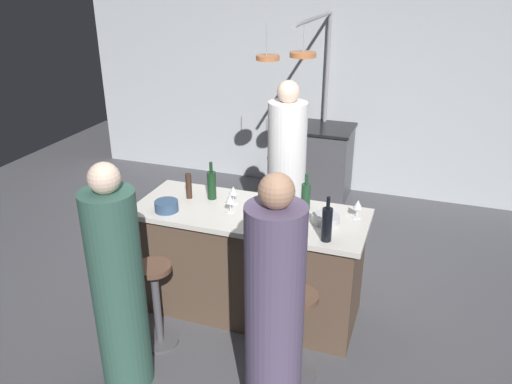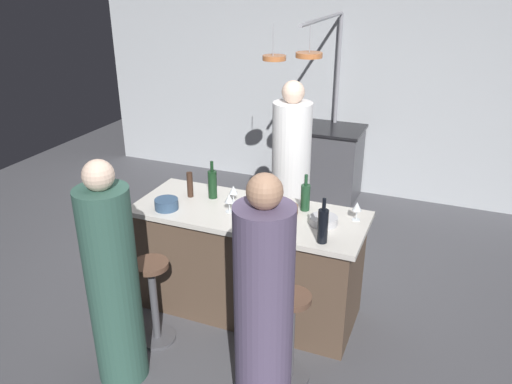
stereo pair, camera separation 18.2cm
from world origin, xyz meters
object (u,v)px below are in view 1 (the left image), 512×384
(guest_left, at_px, (118,288))
(wine_glass_near_right_guest, at_px, (230,200))
(stove_range, at_px, (318,162))
(mixing_bowl_steel, at_px, (326,219))
(chef, at_px, (286,177))
(wine_bottle_green, at_px, (306,196))
(mixing_bowl_wooden, at_px, (286,208))
(bar_stool_left, at_px, (156,301))
(guest_right, at_px, (274,314))
(wine_bottle_red, at_px, (212,185))
(bar_stool_right, at_px, (297,332))
(wine_bottle_dark, at_px, (327,224))
(mixing_bowl_blue, at_px, (166,206))
(wine_glass_near_left_guest, at_px, (358,205))
(wine_glass_by_chef, at_px, (233,191))
(pepper_mill, at_px, (189,186))

(guest_left, xyz_separation_m, wine_glass_near_right_guest, (0.39, 0.95, 0.27))
(stove_range, height_order, mixing_bowl_steel, mixing_bowl_steel)
(chef, height_order, wine_bottle_green, chef)
(mixing_bowl_wooden, bearing_deg, bar_stool_left, -137.49)
(stove_range, bearing_deg, mixing_bowl_wooden, -83.55)
(chef, distance_m, mixing_bowl_steel, 1.18)
(guest_right, bearing_deg, wine_bottle_red, 128.48)
(bar_stool_right, height_order, mixing_bowl_wooden, mixing_bowl_wooden)
(bar_stool_left, relative_size, mixing_bowl_wooden, 3.51)
(stove_range, bearing_deg, wine_bottle_dark, -76.54)
(stove_range, distance_m, chef, 1.47)
(mixing_bowl_wooden, bearing_deg, bar_stool_right, -67.44)
(mixing_bowl_blue, bearing_deg, mixing_bowl_steel, 10.10)
(mixing_bowl_blue, bearing_deg, mixing_bowl_wooden, 18.11)
(bar_stool_left, xyz_separation_m, wine_bottle_green, (0.89, 0.81, 0.63))
(guest_right, height_order, wine_bottle_dark, guest_right)
(wine_glass_near_left_guest, distance_m, mixing_bowl_blue, 1.44)
(wine_glass_near_right_guest, bearing_deg, guest_right, -54.92)
(bar_stool_left, height_order, mixing_bowl_blue, mixing_bowl_blue)
(wine_bottle_red, xyz_separation_m, mixing_bowl_blue, (-0.24, -0.33, -0.08))
(wine_bottle_green, xyz_separation_m, mixing_bowl_blue, (-0.99, -0.39, -0.07))
(chef, relative_size, mixing_bowl_wooden, 8.83)
(wine_bottle_red, distance_m, wine_bottle_green, 0.76)
(bar_stool_left, relative_size, guest_left, 0.43)
(wine_glass_near_right_guest, height_order, mixing_bowl_steel, wine_glass_near_right_guest)
(stove_range, bearing_deg, mixing_bowl_blue, -102.83)
(wine_bottle_green, distance_m, wine_glass_by_chef, 0.57)
(wine_glass_by_chef, bearing_deg, wine_bottle_dark, -23.07)
(wine_glass_by_chef, bearing_deg, mixing_bowl_steel, -6.25)
(wine_bottle_red, xyz_separation_m, wine_glass_near_left_guest, (1.16, 0.03, -0.02))
(bar_stool_right, distance_m, wine_bottle_dark, 0.75)
(chef, relative_size, mixing_bowl_blue, 9.44)
(guest_left, height_order, mixing_bowl_wooden, guest_left)
(wine_glass_by_chef, relative_size, wine_glass_near_left_guest, 1.00)
(wine_bottle_red, xyz_separation_m, wine_bottle_dark, (1.01, -0.38, 0.01))
(stove_range, distance_m, wine_glass_near_right_guest, 2.58)
(stove_range, xyz_separation_m, guest_left, (-0.52, -3.47, 0.29))
(wine_glass_near_right_guest, relative_size, mixing_bowl_blue, 0.81)
(bar_stool_left, xyz_separation_m, wine_bottle_red, (0.14, 0.75, 0.65))
(wine_bottle_green, height_order, wine_glass_by_chef, wine_bottle_green)
(wine_bottle_dark, height_order, wine_glass_near_left_guest, wine_bottle_dark)
(mixing_bowl_steel, bearing_deg, mixing_bowl_blue, -169.90)
(chef, distance_m, mixing_bowl_blue, 1.37)
(guest_right, distance_m, pepper_mill, 1.50)
(chef, distance_m, mixing_bowl_wooden, 0.98)
(wine_glass_near_left_guest, bearing_deg, guest_left, -138.15)
(chef, relative_size, wine_glass_near_right_guest, 11.71)
(stove_range, xyz_separation_m, chef, (0.00, -1.43, 0.35))
(guest_left, xyz_separation_m, wine_glass_near_left_guest, (1.31, 1.18, 0.27))
(wine_bottle_green, bearing_deg, bar_stool_right, -78.15)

